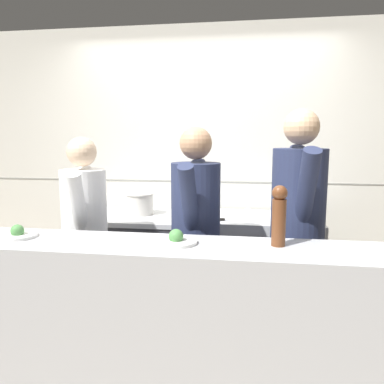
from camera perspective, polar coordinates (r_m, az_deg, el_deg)
ground_plane at (r=2.74m, az=-2.29°, el=-26.72°), size 14.00×14.00×0.00m
wall_back_tiled at (r=3.61m, az=1.64°, el=4.04°), size 8.00×0.06×2.60m
oven_range at (r=3.50m, az=-7.77°, el=-10.53°), size 1.01×0.71×0.89m
prep_counter at (r=3.37m, az=9.88°, el=-11.29°), size 1.02×0.65×0.90m
pass_counter at (r=2.28m, az=-3.18°, el=-20.05°), size 2.87×0.45×0.99m
stock_pot at (r=3.37m, az=-7.98°, el=-1.68°), size 0.26×0.26×0.19m
mixing_bowl_steel at (r=3.24m, az=8.49°, el=-3.03°), size 0.29×0.29×0.08m
chefs_knife at (r=3.08m, az=5.59°, el=-4.19°), size 0.34×0.18×0.02m
plated_dish_main at (r=2.45m, az=-25.04°, el=-5.84°), size 0.22×0.22×0.08m
plated_dish_appetiser at (r=2.10m, az=-2.44°, el=-7.30°), size 0.24×0.24×0.08m
pepper_mill at (r=2.07m, az=13.12°, el=-3.34°), size 0.08×0.08×0.33m
chef_head_cook at (r=2.83m, az=-15.96°, el=-6.23°), size 0.39×0.69×1.57m
chef_sous at (r=2.58m, az=0.56°, el=-6.42°), size 0.35×0.72×1.64m
chef_line at (r=2.62m, az=15.76°, el=-5.10°), size 0.38×0.77×1.75m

